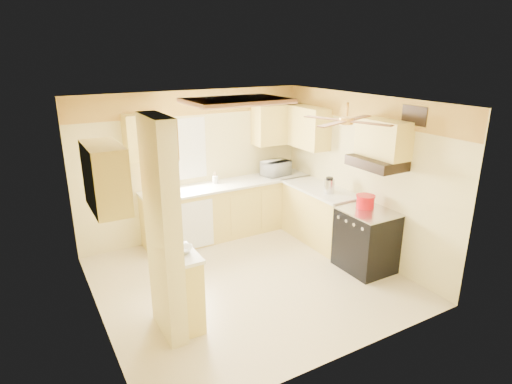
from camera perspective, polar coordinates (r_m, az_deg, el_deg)
floor at (r=6.21m, az=-0.98°, el=-11.63°), size 4.00×4.00×0.00m
ceiling at (r=5.41m, az=-1.12°, el=11.96°), size 4.00×4.00×0.00m
wall_back at (r=7.34m, az=-8.23°, el=3.53°), size 4.00×0.00×4.00m
wall_front at (r=4.25m, az=11.54°, el=-7.89°), size 4.00×0.00×4.00m
wall_left at (r=5.10m, az=-21.19°, el=-4.25°), size 0.00×3.80×3.80m
wall_right at (r=6.84m, az=13.81°, el=2.08°), size 0.00×3.80×3.80m
wallpaper_border at (r=7.13m, az=-8.56°, el=11.68°), size 4.00×0.02×0.40m
partition_column at (r=4.72m, az=-12.28°, el=-5.18°), size 0.20×0.70×2.50m
partition_ledge at (r=5.15m, az=-9.29°, el=-12.92°), size 0.25×0.55×0.90m
ledge_top at (r=4.92m, az=-9.57°, el=-8.23°), size 0.28×0.58×0.04m
lower_cabinets_back at (r=7.51m, az=-3.56°, el=-2.37°), size 3.00×0.60×0.90m
lower_cabinets_right at (r=7.33m, az=8.43°, el=-3.09°), size 0.60×1.40×0.90m
countertop_back at (r=7.35m, az=-3.60°, el=1.04°), size 3.04×0.64×0.04m
countertop_right at (r=7.16m, az=8.54°, el=0.39°), size 0.64×1.44×0.04m
dishwasher_panel at (r=6.98m, az=-7.95°, el=-4.37°), size 0.58×0.02×0.80m
window at (r=7.17m, az=-10.16°, el=5.56°), size 0.92×0.02×1.02m
upper_cab_back_left at (r=6.79m, az=-14.61°, el=7.12°), size 0.60×0.35×0.70m
upper_cab_back_right at (r=7.76m, az=2.86°, el=9.03°), size 0.90×0.35×0.70m
upper_cab_right at (r=7.53m, az=6.61°, el=8.64°), size 0.35×1.00×0.70m
upper_cab_left_wall at (r=4.70m, az=-19.42°, el=1.84°), size 0.35×0.75×0.70m
upper_cab_over_stove at (r=6.18m, az=16.61°, el=6.83°), size 0.35×0.76×0.52m
stove at (r=6.52m, az=14.47°, el=-6.20°), size 0.68×0.77×0.92m
range_hood at (r=6.19m, az=15.78°, el=3.78°), size 0.50×0.76×0.14m
poster_menu at (r=4.56m, az=-11.46°, el=2.02°), size 0.02×0.42×0.57m
poster_nashville at (r=4.77m, az=-10.97°, el=-5.48°), size 0.02×0.42×0.57m
ceiling_light_panel at (r=5.90m, az=-2.64°, el=12.03°), size 1.35×0.95×0.06m
ceiling_fan at (r=5.45m, az=11.94°, el=9.34°), size 1.15×1.15×0.26m
vent_grate at (r=6.01m, az=20.37°, el=9.55°), size 0.02×0.40×0.25m
microwave at (r=7.78m, az=2.68°, el=3.20°), size 0.52×0.39×0.27m
bowl at (r=4.93m, az=-9.75°, el=-7.58°), size 0.30×0.30×0.06m
dutch_oven at (r=6.44m, az=14.38°, el=-1.20°), size 0.28×0.28×0.19m
kettle at (r=6.90m, az=9.73°, el=0.84°), size 0.17×0.17×0.26m
dish_rack at (r=6.90m, az=-13.34°, el=0.18°), size 0.36×0.28×0.20m
utensil_crock at (r=7.35m, az=-5.46°, el=1.66°), size 0.10×0.10×0.19m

